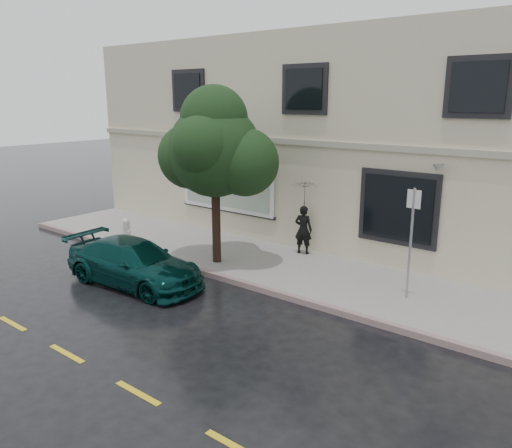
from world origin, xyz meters
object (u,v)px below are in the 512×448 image
Objects in this scene: fire_hydrant at (127,231)px; pedestrian at (303,230)px; street_tree at (215,151)px; car at (134,263)px.

pedestrian is at bearing 16.62° from fire_hydrant.
pedestrian is 1.73× the size of fire_hydrant.
street_tree reaches higher than pedestrian.
fire_hydrant is at bearing 14.60° from pedestrian.
fire_hydrant is (-3.65, -0.51, -2.88)m from street_tree.
pedestrian is at bearing 55.11° from street_tree.
car is 3.53m from fire_hydrant.
street_tree is (0.74, 2.51, 2.85)m from car.
street_tree is (-1.60, -2.29, 2.54)m from pedestrian.
fire_hydrant is (-2.91, 2.00, -0.03)m from car.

